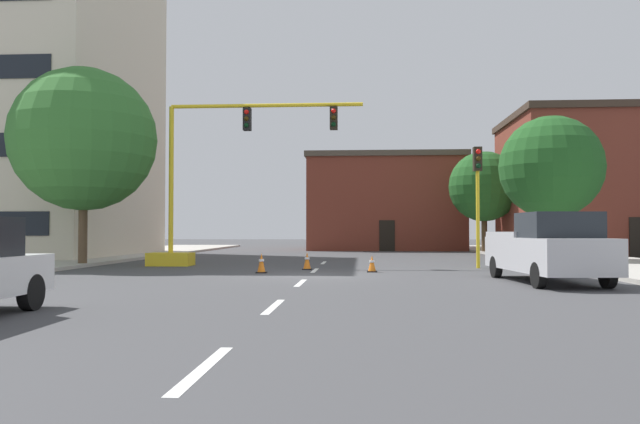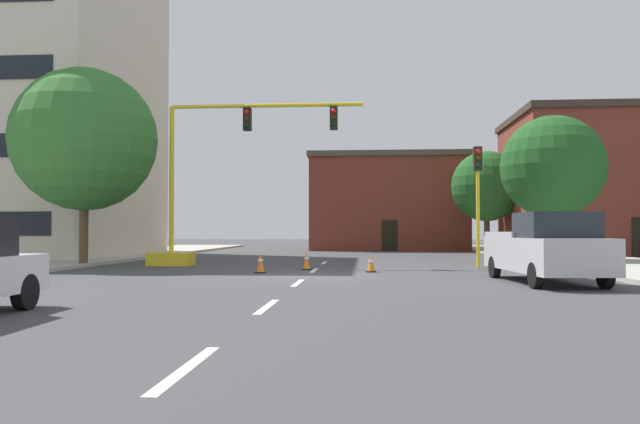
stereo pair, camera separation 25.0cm
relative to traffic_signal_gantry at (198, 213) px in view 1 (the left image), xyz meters
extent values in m
plane|color=#424244|center=(5.16, -5.23, -2.24)|extent=(160.00, 160.00, 0.00)
cube|color=#B2ADA3|center=(-7.16, 2.77, -2.17)|extent=(6.00, 56.00, 0.14)
cube|color=#B2ADA3|center=(17.48, 2.77, -2.17)|extent=(6.00, 56.00, 0.14)
cube|color=silver|center=(5.16, -19.23, -2.24)|extent=(0.16, 2.40, 0.01)
cube|color=silver|center=(5.16, -13.73, -2.24)|extent=(0.16, 2.40, 0.01)
cube|color=silver|center=(5.16, -8.23, -2.24)|extent=(0.16, 2.40, 0.01)
cube|color=silver|center=(5.16, -2.73, -2.24)|extent=(0.16, 2.40, 0.01)
cube|color=silver|center=(5.16, 2.77, -2.24)|extent=(0.16, 2.40, 0.01)
cube|color=beige|center=(-12.40, 8.11, 6.76)|extent=(12.64, 13.20, 18.00)
cube|color=brown|center=(8.72, 23.49, 1.16)|extent=(11.50, 9.86, 6.80)
cube|color=#4C4238|center=(8.72, 23.49, 4.76)|extent=(11.80, 10.16, 0.40)
cube|color=black|center=(8.72, 18.53, -1.14)|extent=(1.10, 0.06, 2.20)
cube|color=brown|center=(21.88, 13.50, 1.85)|extent=(11.36, 9.37, 8.19)
cube|color=#3D2D23|center=(21.88, 13.50, 6.15)|extent=(11.66, 9.67, 0.40)
cube|color=black|center=(21.88, 8.79, -1.14)|extent=(1.10, 0.06, 2.20)
cube|color=yellow|center=(-1.15, 0.00, -1.97)|extent=(1.80, 1.20, 0.55)
cylinder|color=yellow|center=(-1.15, 0.00, 1.41)|extent=(0.20, 0.20, 6.20)
cylinder|color=yellow|center=(2.91, 0.00, 4.51)|extent=(8.12, 0.16, 0.16)
cube|color=black|center=(2.10, 0.00, 3.93)|extent=(0.32, 0.36, 0.95)
sphere|color=red|center=(2.10, -0.19, 4.21)|extent=(0.20, 0.20, 0.20)
sphere|color=#38280A|center=(2.10, -0.19, 3.93)|extent=(0.20, 0.20, 0.20)
sphere|color=black|center=(2.10, -0.19, 3.65)|extent=(0.20, 0.20, 0.20)
cube|color=black|center=(5.75, 0.00, 3.93)|extent=(0.32, 0.36, 0.95)
sphere|color=red|center=(5.75, -0.19, 4.21)|extent=(0.20, 0.20, 0.20)
sphere|color=#38280A|center=(5.75, -0.19, 3.93)|extent=(0.20, 0.20, 0.20)
sphere|color=black|center=(5.75, -0.19, 3.65)|extent=(0.20, 0.20, 0.20)
cylinder|color=yellow|center=(11.50, -0.87, 0.16)|extent=(0.14, 0.14, 4.80)
cube|color=black|center=(11.50, -0.87, 2.08)|extent=(0.32, 0.36, 0.95)
sphere|color=red|center=(11.50, -1.06, 2.36)|extent=(0.20, 0.20, 0.20)
sphere|color=#38280A|center=(11.50, -1.06, 2.08)|extent=(0.20, 0.20, 0.20)
sphere|color=black|center=(11.50, -1.06, 1.80)|extent=(0.20, 0.20, 0.20)
cylinder|color=brown|center=(15.78, 3.88, -0.91)|extent=(0.36, 0.36, 2.66)
sphere|color=#1E511E|center=(15.78, 3.88, 2.22)|extent=(4.79, 4.79, 4.79)
cylinder|color=#4C3823|center=(14.77, 14.71, -0.93)|extent=(0.36, 0.36, 2.62)
sphere|color=#1E511E|center=(14.77, 14.71, 2.07)|extent=(4.51, 4.51, 4.51)
cylinder|color=brown|center=(-4.58, -0.87, -0.72)|extent=(0.36, 0.36, 3.04)
sphere|color=#33702D|center=(-4.58, -0.87, 3.02)|extent=(5.93, 5.93, 5.93)
cube|color=#BCBCC1|center=(12.19, -7.59, -1.43)|extent=(2.44, 5.55, 0.95)
cube|color=#1E2328|center=(12.26, -8.49, -0.60)|extent=(1.98, 1.95, 0.70)
cube|color=#BCBCC1|center=(12.09, -6.41, -0.87)|extent=(2.22, 2.96, 0.16)
cylinder|color=black|center=(13.24, -9.35, -1.90)|extent=(0.28, 0.70, 0.68)
cylinder|color=black|center=(11.44, -9.50, -1.90)|extent=(0.28, 0.70, 0.68)
cylinder|color=black|center=(12.93, -5.69, -1.90)|extent=(0.28, 0.70, 0.68)
cylinder|color=black|center=(11.14, -5.84, -1.90)|extent=(0.28, 0.70, 0.68)
cylinder|color=black|center=(0.70, -14.60, -1.90)|extent=(0.23, 0.68, 0.68)
cube|color=black|center=(3.39, -4.19, -2.22)|extent=(0.36, 0.36, 0.04)
cone|color=orange|center=(3.39, -4.19, -1.87)|extent=(0.28, 0.28, 0.65)
cylinder|color=white|center=(3.39, -4.19, -1.80)|extent=(0.19, 0.19, 0.08)
cube|color=black|center=(4.83, -2.27, -2.22)|extent=(0.36, 0.36, 0.04)
cone|color=orange|center=(4.83, -2.27, -1.88)|extent=(0.28, 0.28, 0.63)
cylinder|color=white|center=(4.83, -2.27, -1.81)|extent=(0.19, 0.19, 0.08)
cube|color=black|center=(7.27, -3.48, -2.22)|extent=(0.36, 0.36, 0.04)
cone|color=orange|center=(7.27, -3.48, -1.92)|extent=(0.28, 0.28, 0.56)
cylinder|color=white|center=(7.27, -3.48, -1.86)|extent=(0.19, 0.19, 0.08)
camera|label=1|loc=(6.88, -25.98, -0.73)|focal=35.15mm
camera|label=2|loc=(7.12, -25.96, -0.73)|focal=35.15mm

